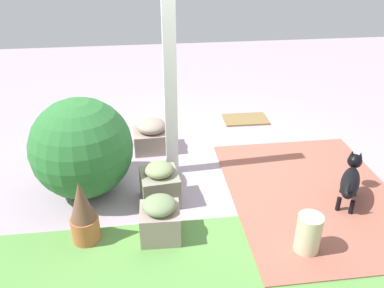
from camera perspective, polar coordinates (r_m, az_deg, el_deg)
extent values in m
plane|color=#A695A2|center=(4.96, 2.30, -3.23)|extent=(12.00, 12.00, 0.00)
cube|color=#A05B4A|center=(4.65, 16.90, -6.91)|extent=(1.80, 2.40, 0.02)
cube|color=white|center=(4.41, -3.13, 7.68)|extent=(0.14, 0.14, 2.08)
cube|color=gray|center=(5.29, -5.74, 0.58)|extent=(0.49, 0.44, 0.28)
ellipsoid|color=gray|center=(5.20, -5.85, 2.57)|extent=(0.39, 0.39, 0.17)
cube|color=gray|center=(4.29, -4.63, -6.22)|extent=(0.43, 0.44, 0.34)
ellipsoid|color=gray|center=(4.16, -4.75, -3.68)|extent=(0.30, 0.30, 0.14)
cube|color=gray|center=(3.84, -4.58, -11.26)|extent=(0.39, 0.37, 0.32)
ellipsoid|color=#73885D|center=(3.70, -4.71, -8.71)|extent=(0.32, 0.32, 0.14)
sphere|color=#2C6F33|center=(4.40, -15.53, -0.56)|extent=(1.09, 1.09, 1.09)
cylinder|color=#A25F36|center=(5.58, -14.96, 0.67)|extent=(0.23, 0.23, 0.18)
ellipsoid|color=#246B2E|center=(5.50, -15.19, 2.34)|extent=(0.34, 0.34, 0.20)
cylinder|color=#B66236|center=(3.95, -15.00, -11.66)|extent=(0.26, 0.26, 0.25)
cone|color=brown|center=(3.75, -15.62, -7.86)|extent=(0.24, 0.24, 0.40)
ellipsoid|color=black|center=(4.49, 21.72, -5.15)|extent=(0.46, 0.57, 0.21)
sphere|color=black|center=(4.73, 22.30, -2.27)|extent=(0.16, 0.16, 0.16)
cone|color=black|center=(4.69, 21.97, -1.23)|extent=(0.05, 0.05, 0.07)
cone|color=black|center=(4.69, 23.02, -1.45)|extent=(0.05, 0.05, 0.07)
cylinder|color=black|center=(4.73, 20.75, -5.80)|extent=(0.05, 0.05, 0.17)
cylinder|color=black|center=(4.73, 22.31, -6.13)|extent=(0.05, 0.05, 0.17)
cylinder|color=black|center=(4.44, 20.22, -8.14)|extent=(0.05, 0.05, 0.17)
cylinder|color=black|center=(4.44, 21.89, -8.49)|extent=(0.05, 0.05, 0.17)
cone|color=black|center=(4.19, 21.65, -5.56)|extent=(0.04, 0.04, 0.13)
cylinder|color=beige|center=(3.80, 16.33, -12.27)|extent=(0.23, 0.23, 0.39)
cube|color=olive|center=(6.19, 7.66, 3.53)|extent=(0.67, 0.43, 0.03)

